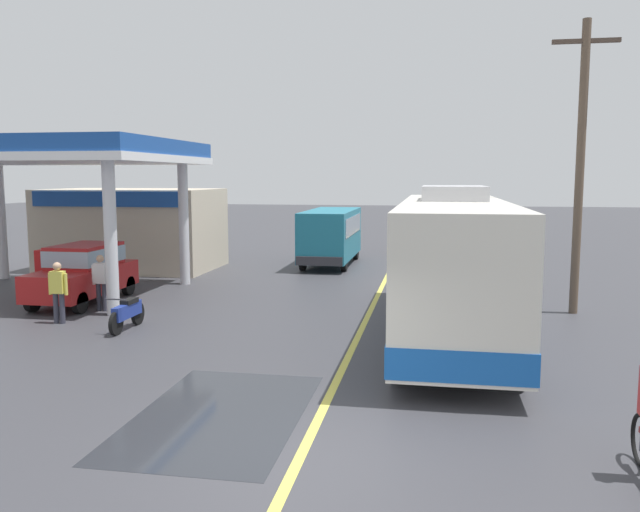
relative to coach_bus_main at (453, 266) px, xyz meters
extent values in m
plane|color=#38383D|center=(-2.28, 12.40, -1.72)|extent=(120.00, 120.00, 0.00)
cube|color=#D8CC4C|center=(-2.28, 7.40, -1.72)|extent=(0.16, 50.00, 0.01)
cube|color=#26282D|center=(-3.92, -6.29, -1.72)|extent=(2.69, 4.48, 0.01)
cube|color=silver|center=(0.00, 0.01, 0.16)|extent=(2.50, 11.00, 2.90)
cube|color=#1959B2|center=(0.00, 0.01, -0.94)|extent=(2.54, 11.04, 0.56)
cube|color=#8C9EAD|center=(0.00, -5.43, 0.71)|extent=(2.30, 0.10, 1.40)
cube|color=#8C9EAD|center=(-1.27, 0.01, 0.61)|extent=(0.06, 9.35, 1.10)
cube|color=#8C9EAD|center=(1.27, 0.01, 0.61)|extent=(0.06, 9.35, 1.10)
cube|color=white|center=(0.00, -5.42, 1.41)|extent=(1.75, 0.08, 0.32)
cube|color=#B2B2B7|center=(0.00, 1.01, 1.79)|extent=(1.60, 2.80, 0.36)
cylinder|color=black|center=(-1.10, -3.89, -1.22)|extent=(0.30, 1.00, 1.00)
cylinder|color=black|center=(1.10, -3.89, -1.22)|extent=(0.30, 1.00, 1.00)
cylinder|color=black|center=(-1.10, 3.31, -1.22)|extent=(0.30, 1.00, 1.00)
cylinder|color=black|center=(1.10, 3.31, -1.22)|extent=(0.30, 1.00, 1.00)
cube|color=#194799|center=(-13.16, 3.32, 3.13)|extent=(9.00, 7.00, 0.50)
cube|color=white|center=(-13.16, 3.32, 2.76)|extent=(9.10, 7.10, 0.24)
cylinder|color=silver|center=(-9.46, 0.62, 0.58)|extent=(0.36, 0.36, 4.60)
cylinder|color=silver|center=(-16.86, 6.02, 0.58)|extent=(0.36, 0.36, 4.60)
cylinder|color=silver|center=(-9.46, 6.02, 0.58)|extent=(0.36, 0.36, 4.60)
cube|color=red|center=(-13.16, 3.32, -0.97)|extent=(0.70, 0.60, 1.50)
cube|color=beige|center=(-13.16, 9.52, -0.02)|extent=(7.00, 4.40, 3.40)
cube|color=#194799|center=(-13.16, 7.28, 1.33)|extent=(6.30, 0.10, 0.60)
cube|color=maroon|center=(-11.25, 2.11, -1.00)|extent=(1.70, 4.20, 0.80)
cube|color=maroon|center=(-11.25, 2.31, -0.25)|extent=(1.50, 2.31, 0.70)
cube|color=#8C9EAD|center=(-11.25, 2.31, -0.25)|extent=(1.53, 2.35, 0.49)
cylinder|color=black|center=(-12.00, 0.61, -1.40)|extent=(0.20, 0.64, 0.64)
cylinder|color=black|center=(-10.50, 0.61, -1.40)|extent=(0.20, 0.64, 0.64)
cylinder|color=black|center=(-12.00, 3.61, -1.40)|extent=(0.20, 0.64, 0.64)
cylinder|color=black|center=(-10.50, 3.61, -1.40)|extent=(0.20, 0.64, 0.64)
cube|color=teal|center=(-5.02, 12.21, -0.33)|extent=(2.00, 6.00, 2.10)
cube|color=#8C9EAD|center=(-5.02, 12.21, 0.07)|extent=(2.04, 5.10, 0.80)
cube|color=#2D2D33|center=(-5.02, 9.16, -1.18)|extent=(1.90, 0.16, 0.36)
cylinder|color=black|center=(-5.90, 10.21, -1.34)|extent=(0.22, 0.76, 0.76)
cylinder|color=black|center=(-4.14, 10.21, -1.34)|extent=(0.22, 0.76, 0.76)
cylinder|color=black|center=(-5.90, 14.21, -1.34)|extent=(0.22, 0.76, 0.76)
cylinder|color=black|center=(-4.14, 14.21, -1.34)|extent=(0.22, 0.76, 0.76)
torus|color=black|center=(2.35, -7.09, -1.36)|extent=(0.06, 0.72, 0.72)
cylinder|color=black|center=(-8.22, -1.60, -1.42)|extent=(0.10, 0.60, 0.60)
cylinder|color=black|center=(-8.22, -0.40, -1.42)|extent=(0.10, 0.60, 0.60)
cube|color=navy|center=(-8.22, -1.00, -1.22)|extent=(0.20, 1.30, 0.36)
cube|color=black|center=(-8.22, -0.85, -1.00)|extent=(0.24, 0.60, 0.12)
cylinder|color=#2D2D33|center=(-8.22, -1.55, -0.82)|extent=(0.55, 0.04, 0.04)
cylinder|color=#33333F|center=(-10.45, -0.63, -1.31)|extent=(0.14, 0.14, 0.82)
cylinder|color=#33333F|center=(-10.27, -0.63, -1.31)|extent=(0.14, 0.14, 0.82)
cube|color=#D8CC4C|center=(-10.36, -0.63, -0.60)|extent=(0.36, 0.22, 0.60)
sphere|color=tan|center=(-10.36, -0.63, -0.17)|extent=(0.22, 0.22, 0.22)
cylinder|color=#D8CC4C|center=(-10.59, -0.63, -0.65)|extent=(0.09, 0.09, 0.58)
cylinder|color=#D8CC4C|center=(-10.13, -0.63, -0.65)|extent=(0.09, 0.09, 0.58)
cylinder|color=#33333F|center=(-10.15, 1.07, -1.31)|extent=(0.14, 0.14, 0.82)
cylinder|color=#33333F|center=(-9.97, 1.07, -1.31)|extent=(0.14, 0.14, 0.82)
cube|color=silver|center=(-10.06, 1.07, -0.60)|extent=(0.36, 0.22, 0.60)
sphere|color=tan|center=(-10.06, 1.07, -0.17)|extent=(0.22, 0.22, 0.22)
cylinder|color=silver|center=(-10.29, 1.07, -0.65)|extent=(0.09, 0.09, 0.58)
cylinder|color=silver|center=(-9.83, 1.07, -0.65)|extent=(0.09, 0.09, 0.58)
cube|color=maroon|center=(-0.05, 18.38, -1.00)|extent=(1.70, 4.20, 0.80)
cube|color=maroon|center=(-0.05, 18.58, -0.25)|extent=(1.50, 2.31, 0.70)
cube|color=#8C9EAD|center=(-0.05, 18.58, -0.25)|extent=(1.53, 2.35, 0.49)
cylinder|color=black|center=(-0.80, 16.88, -1.40)|extent=(0.20, 0.64, 0.64)
cylinder|color=black|center=(0.70, 16.88, -1.40)|extent=(0.20, 0.64, 0.64)
cylinder|color=black|center=(-0.80, 19.88, -1.40)|extent=(0.20, 0.64, 0.64)
cylinder|color=black|center=(0.70, 19.88, -1.40)|extent=(0.20, 0.64, 0.64)
cylinder|color=brown|center=(3.53, 3.17, 2.40)|extent=(0.24, 0.24, 8.23)
cube|color=#4C3D33|center=(3.53, 3.17, 5.91)|extent=(1.80, 0.12, 0.12)
camera|label=1|loc=(-0.49, -16.14, 2.20)|focal=36.18mm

